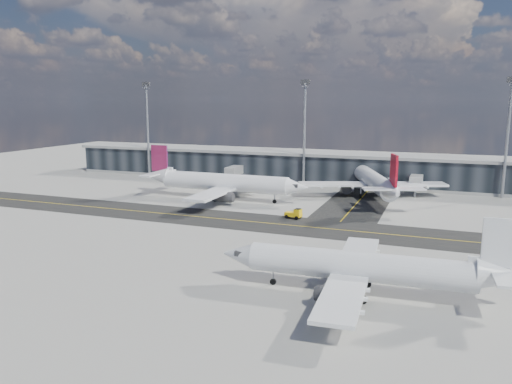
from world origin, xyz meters
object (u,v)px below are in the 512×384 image
at_px(airliner_redtail, 374,181).
at_px(airliner_near, 363,267).
at_px(baggage_tug, 295,214).
at_px(service_van, 348,188).
at_px(airliner_af, 222,182).

relative_size(airliner_redtail, airliner_near, 1.13).
relative_size(baggage_tug, service_van, 0.61).
bearing_deg(airliner_redtail, airliner_near, -103.81).
relative_size(airliner_af, service_van, 7.15).
height_order(airliner_near, baggage_tug, airliner_near).
bearing_deg(airliner_af, service_van, 130.34).
distance_m(airliner_near, service_van, 71.48).
xyz_separation_m(airliner_af, baggage_tug, (21.78, -12.72, -3.07)).
height_order(airliner_redtail, baggage_tug, airliner_redtail).
relative_size(airliner_redtail, service_van, 6.99).
xyz_separation_m(baggage_tug, service_van, (4.26, 34.57, -0.23)).
bearing_deg(airliner_near, service_van, 8.80).
relative_size(airliner_redtail, baggage_tug, 11.52).
height_order(baggage_tug, service_van, baggage_tug).
bearing_deg(baggage_tug, service_van, -177.01).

